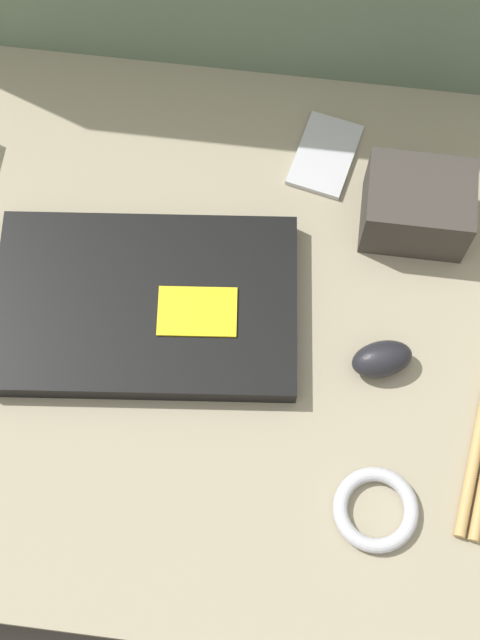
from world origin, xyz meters
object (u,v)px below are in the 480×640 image
at_px(camera_pouch, 417,206).
at_px(computer_mouse, 382,359).
at_px(laptop, 146,305).
at_px(phone_black, 325,155).

bearing_deg(camera_pouch, computer_mouse, -97.83).
relative_size(computer_mouse, camera_pouch, 0.64).
height_order(laptop, phone_black, laptop).
bearing_deg(laptop, computer_mouse, -12.96).
distance_m(laptop, phone_black, 0.30).
height_order(computer_mouse, phone_black, computer_mouse).
distance_m(computer_mouse, phone_black, 0.28).
xyz_separation_m(computer_mouse, phone_black, (-0.09, 0.27, -0.02)).
distance_m(laptop, computer_mouse, 0.28).
bearing_deg(laptop, camera_pouch, 21.14).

